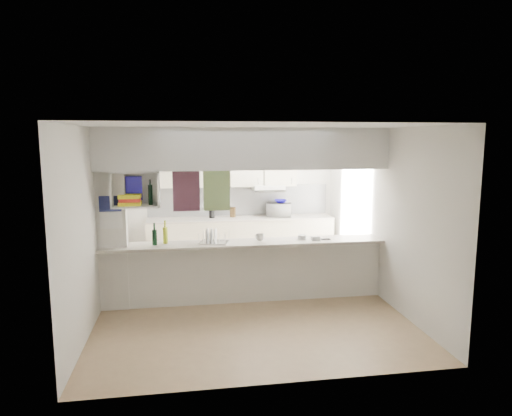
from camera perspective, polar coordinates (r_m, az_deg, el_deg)
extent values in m
plane|color=#9E7F5C|center=(7.08, -1.34, -11.52)|extent=(4.80, 4.80, 0.00)
plane|color=white|center=(6.65, -1.42, 10.01)|extent=(4.80, 4.80, 0.00)
plane|color=silver|center=(9.10, -3.40, 1.44)|extent=(4.20, 0.00, 4.20)
plane|color=silver|center=(6.80, -19.22, -1.51)|extent=(0.00, 4.80, 4.80)
plane|color=silver|center=(7.32, 15.13, -0.62)|extent=(0.00, 4.80, 4.80)
cube|color=silver|center=(6.94, -1.35, -8.11)|extent=(4.20, 0.15, 0.88)
cube|color=#A9A095|center=(6.82, -1.37, -4.41)|extent=(4.20, 0.50, 0.04)
cube|color=white|center=(6.65, -1.41, 7.42)|extent=(4.20, 0.50, 0.60)
cube|color=silver|center=(6.76, -17.55, -1.48)|extent=(0.40, 0.18, 2.60)
cube|color=#191E4C|center=(6.63, -17.77, 0.50)|extent=(0.30, 0.01, 0.22)
cube|color=white|center=(6.67, -17.68, -1.45)|extent=(0.30, 0.01, 0.24)
cube|color=#311526|center=(6.85, -8.71, 2.17)|extent=(0.40, 0.02, 0.62)
cube|color=#166165|center=(6.87, -4.95, 2.25)|extent=(0.40, 0.02, 0.62)
cube|color=white|center=(6.59, -14.75, 0.25)|extent=(0.65, 0.35, 0.02)
cube|color=white|center=(6.54, -14.91, 4.37)|extent=(0.65, 0.35, 0.02)
cube|color=white|center=(6.72, -14.70, 2.46)|extent=(0.65, 0.02, 0.50)
cube|color=white|center=(6.60, -17.53, 2.22)|extent=(0.02, 0.35, 0.50)
cube|color=white|center=(6.53, -12.10, 2.38)|extent=(0.02, 0.35, 0.50)
cube|color=yellow|center=(6.59, -15.46, 0.56)|extent=(0.30, 0.24, 0.05)
cube|color=red|center=(6.59, -15.47, 0.99)|extent=(0.28, 0.22, 0.05)
cube|color=yellow|center=(6.58, -15.49, 1.42)|extent=(0.30, 0.24, 0.05)
cube|color=#130C8B|center=(6.69, -15.15, 2.41)|extent=(0.26, 0.02, 0.34)
cylinder|color=black|center=(6.55, -13.06, 1.61)|extent=(0.06, 0.06, 0.28)
cube|color=beige|center=(8.98, -1.89, -4.16)|extent=(3.60, 0.60, 0.90)
cube|color=#A9A095|center=(8.89, -1.90, -1.30)|extent=(3.60, 0.63, 0.03)
cube|color=silver|center=(9.12, -2.14, 0.96)|extent=(3.60, 0.03, 0.60)
cube|color=beige|center=(8.88, -3.33, 5.02)|extent=(2.62, 0.34, 0.72)
cube|color=white|center=(8.95, 1.53, 2.49)|extent=(0.60, 0.46, 0.12)
cube|color=silver|center=(8.73, 1.80, 2.10)|extent=(0.60, 0.02, 0.05)
imported|color=white|center=(9.02, 2.89, -0.19)|extent=(0.55, 0.44, 0.27)
imported|color=#130C8B|center=(9.01, 3.08, 0.86)|extent=(0.25, 0.25, 0.06)
cube|color=silver|center=(6.79, -5.25, -4.27)|extent=(0.48, 0.41, 0.01)
cylinder|color=white|center=(6.79, -6.11, -3.33)|extent=(0.07, 0.20, 0.21)
cylinder|color=white|center=(6.78, -5.60, -3.35)|extent=(0.07, 0.20, 0.21)
cylinder|color=white|center=(6.77, -5.09, -3.36)|extent=(0.07, 0.20, 0.21)
imported|color=white|center=(6.80, 0.48, -3.70)|extent=(0.15, 0.15, 0.10)
cylinder|color=black|center=(6.75, -12.56, -3.62)|extent=(0.07, 0.07, 0.22)
cylinder|color=black|center=(6.72, -12.61, -2.26)|extent=(0.03, 0.03, 0.10)
cylinder|color=olive|center=(6.82, -11.26, -3.38)|extent=(0.07, 0.07, 0.24)
cylinder|color=olive|center=(6.79, -11.31, -1.97)|extent=(0.03, 0.03, 0.10)
cylinder|color=silver|center=(7.02, 5.78, -3.65)|extent=(0.13, 0.13, 0.06)
cube|color=silver|center=(6.97, 7.45, -3.80)|extent=(0.13, 0.09, 0.06)
cube|color=black|center=(7.06, 8.68, -3.86)|extent=(0.14, 0.07, 0.01)
cylinder|color=black|center=(8.87, -5.56, -0.75)|extent=(0.11, 0.11, 0.15)
cube|color=#50381B|center=(8.93, -2.92, -0.53)|extent=(0.12, 0.11, 0.19)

